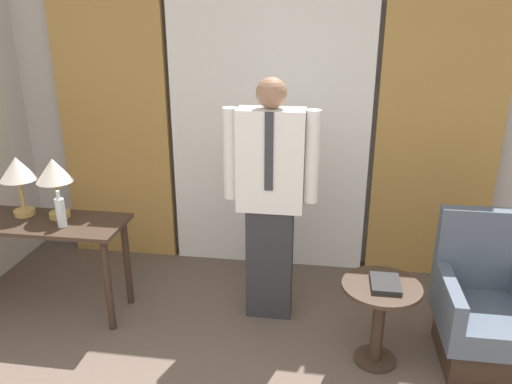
{
  "coord_description": "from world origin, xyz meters",
  "views": [
    {
      "loc": [
        0.48,
        -0.99,
        2.13
      ],
      "look_at": [
        0.03,
        2.03,
        1.01
      ],
      "focal_mm": 35.0,
      "sensor_mm": 36.0,
      "label": 1
    }
  ],
  "objects_px": {
    "table_lamp_left": "(18,172)",
    "armchair": "(482,313)",
    "person": "(270,194)",
    "book": "(385,284)",
    "table_lamp_right": "(54,174)",
    "side_table": "(379,310)",
    "desk": "(39,236)",
    "bottle_near_edge": "(61,212)"
  },
  "relations": [
    {
      "from": "armchair",
      "to": "book",
      "type": "bearing_deg",
      "value": -167.34
    },
    {
      "from": "desk",
      "to": "book",
      "type": "bearing_deg",
      "value": -6.05
    },
    {
      "from": "bottle_near_edge",
      "to": "table_lamp_right",
      "type": "bearing_deg",
      "value": 123.42
    },
    {
      "from": "person",
      "to": "book",
      "type": "relative_size",
      "value": 7.42
    },
    {
      "from": "armchair",
      "to": "side_table",
      "type": "height_order",
      "value": "armchair"
    },
    {
      "from": "table_lamp_left",
      "to": "book",
      "type": "distance_m",
      "value": 2.6
    },
    {
      "from": "table_lamp_left",
      "to": "bottle_near_edge",
      "type": "relative_size",
      "value": 1.68
    },
    {
      "from": "bottle_near_edge",
      "to": "armchair",
      "type": "xyz_separation_m",
      "value": [
        2.79,
        -0.05,
        -0.5
      ]
    },
    {
      "from": "table_lamp_right",
      "to": "desk",
      "type": "bearing_deg",
      "value": -148.74
    },
    {
      "from": "bottle_near_edge",
      "to": "person",
      "type": "relative_size",
      "value": 0.15
    },
    {
      "from": "person",
      "to": "side_table",
      "type": "relative_size",
      "value": 3.1
    },
    {
      "from": "person",
      "to": "desk",
      "type": "bearing_deg",
      "value": -173.15
    },
    {
      "from": "bottle_near_edge",
      "to": "table_lamp_left",
      "type": "bearing_deg",
      "value": 158.1
    },
    {
      "from": "table_lamp_left",
      "to": "armchair",
      "type": "bearing_deg",
      "value": -3.55
    },
    {
      "from": "bottle_near_edge",
      "to": "person",
      "type": "height_order",
      "value": "person"
    },
    {
      "from": "desk",
      "to": "bottle_near_edge",
      "type": "height_order",
      "value": "bottle_near_edge"
    },
    {
      "from": "person",
      "to": "book",
      "type": "height_order",
      "value": "person"
    },
    {
      "from": "desk",
      "to": "table_lamp_left",
      "type": "height_order",
      "value": "table_lamp_left"
    },
    {
      "from": "table_lamp_right",
      "to": "armchair",
      "type": "distance_m",
      "value": 2.98
    },
    {
      "from": "desk",
      "to": "bottle_near_edge",
      "type": "distance_m",
      "value": 0.33
    },
    {
      "from": "bottle_near_edge",
      "to": "book",
      "type": "relative_size",
      "value": 1.11
    },
    {
      "from": "armchair",
      "to": "bottle_near_edge",
      "type": "bearing_deg",
      "value": 179.05
    },
    {
      "from": "desk",
      "to": "table_lamp_right",
      "type": "bearing_deg",
      "value": 31.26
    },
    {
      "from": "armchair",
      "to": "table_lamp_left",
      "type": "bearing_deg",
      "value": 176.45
    },
    {
      "from": "bottle_near_edge",
      "to": "person",
      "type": "distance_m",
      "value": 1.43
    },
    {
      "from": "desk",
      "to": "person",
      "type": "relative_size",
      "value": 0.73
    },
    {
      "from": "armchair",
      "to": "book",
      "type": "distance_m",
      "value": 0.69
    },
    {
      "from": "bottle_near_edge",
      "to": "side_table",
      "type": "distance_m",
      "value": 2.2
    },
    {
      "from": "armchair",
      "to": "book",
      "type": "relative_size",
      "value": 4.05
    },
    {
      "from": "table_lamp_right",
      "to": "table_lamp_left",
      "type": "bearing_deg",
      "value": 180.0
    },
    {
      "from": "armchair",
      "to": "table_lamp_right",
      "type": "bearing_deg",
      "value": 176.12
    },
    {
      "from": "table_lamp_left",
      "to": "person",
      "type": "relative_size",
      "value": 0.25
    },
    {
      "from": "table_lamp_right",
      "to": "person",
      "type": "relative_size",
      "value": 0.25
    },
    {
      "from": "armchair",
      "to": "book",
      "type": "height_order",
      "value": "armchair"
    },
    {
      "from": "person",
      "to": "table_lamp_right",
      "type": "bearing_deg",
      "value": -175.66
    },
    {
      "from": "side_table",
      "to": "person",
      "type": "bearing_deg",
      "value": 148.91
    },
    {
      "from": "person",
      "to": "armchair",
      "type": "xyz_separation_m",
      "value": [
        1.39,
        -0.31,
        -0.61
      ]
    },
    {
      "from": "desk",
      "to": "side_table",
      "type": "xyz_separation_m",
      "value": [
        2.38,
        -0.25,
        -0.23
      ]
    },
    {
      "from": "person",
      "to": "book",
      "type": "bearing_deg",
      "value": -30.78
    },
    {
      "from": "desk",
      "to": "table_lamp_left",
      "type": "bearing_deg",
      "value": 148.74
    },
    {
      "from": "table_lamp_right",
      "to": "book",
      "type": "bearing_deg",
      "value": -8.48
    },
    {
      "from": "desk",
      "to": "table_lamp_left",
      "type": "xyz_separation_m",
      "value": [
        -0.14,
        0.08,
        0.44
      ]
    }
  ]
}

